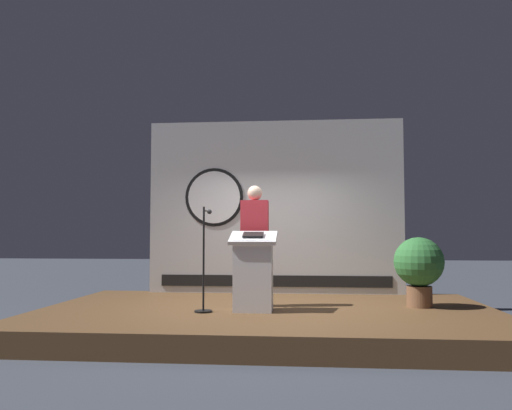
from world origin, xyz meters
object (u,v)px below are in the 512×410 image
Objects in this scene: speaker_person at (255,244)px; potted_plant at (419,265)px; podium at (253,272)px; microphone_stand at (204,274)px.

speaker_person reaches higher than potted_plant.
potted_plant is (2.37, 0.13, -0.30)m from speaker_person.
speaker_person reaches higher than podium.
microphone_stand is at bearing -166.82° from potted_plant.
potted_plant is at bearing 13.18° from microphone_stand.
microphone_stand is at bearing -138.05° from speaker_person.
microphone_stand is at bearing -172.11° from podium.
podium is at bearing -165.36° from potted_plant.
potted_plant is (3.01, 0.71, 0.10)m from microphone_stand.
microphone_stand is (-0.66, -0.09, -0.02)m from podium.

